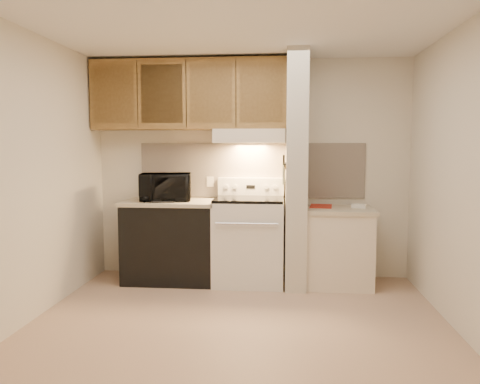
# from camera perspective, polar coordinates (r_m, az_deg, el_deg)

# --- Properties ---
(floor) EXTENTS (3.60, 3.60, 0.00)m
(floor) POSITION_cam_1_polar(r_m,az_deg,el_deg) (4.23, -0.08, -15.39)
(floor) COLOR tan
(floor) RESTS_ON ground
(ceiling) EXTENTS (3.60, 3.60, 0.00)m
(ceiling) POSITION_cam_1_polar(r_m,az_deg,el_deg) (4.07, -0.09, 19.63)
(ceiling) COLOR white
(ceiling) RESTS_ON wall_back
(wall_back) EXTENTS (3.60, 2.50, 0.02)m
(wall_back) POSITION_cam_1_polar(r_m,az_deg,el_deg) (5.45, 1.38, 2.82)
(wall_back) COLOR beige
(wall_back) RESTS_ON floor
(wall_left) EXTENTS (0.02, 3.00, 2.50)m
(wall_left) POSITION_cam_1_polar(r_m,az_deg,el_deg) (4.49, -23.60, 1.77)
(wall_left) COLOR beige
(wall_left) RESTS_ON floor
(wall_right) EXTENTS (0.02, 3.00, 2.50)m
(wall_right) POSITION_cam_1_polar(r_m,az_deg,el_deg) (4.19, 25.24, 1.46)
(wall_right) COLOR beige
(wall_right) RESTS_ON floor
(backsplash) EXTENTS (2.60, 0.02, 0.63)m
(backsplash) POSITION_cam_1_polar(r_m,az_deg,el_deg) (5.44, 1.37, 2.66)
(backsplash) COLOR #F1DCCA
(backsplash) RESTS_ON wall_back
(range_body) EXTENTS (0.76, 0.65, 0.92)m
(range_body) POSITION_cam_1_polar(r_m,az_deg,el_deg) (5.21, 1.10, -6.08)
(range_body) COLOR silver
(range_body) RESTS_ON floor
(oven_window) EXTENTS (0.50, 0.01, 0.30)m
(oven_window) POSITION_cam_1_polar(r_m,az_deg,el_deg) (4.89, 0.83, -6.37)
(oven_window) COLOR black
(oven_window) RESTS_ON range_body
(oven_handle) EXTENTS (0.65, 0.02, 0.02)m
(oven_handle) POSITION_cam_1_polar(r_m,az_deg,el_deg) (4.81, 0.80, -3.90)
(oven_handle) COLOR silver
(oven_handle) RESTS_ON range_body
(cooktop) EXTENTS (0.74, 0.64, 0.03)m
(cooktop) POSITION_cam_1_polar(r_m,az_deg,el_deg) (5.13, 1.11, -0.88)
(cooktop) COLOR black
(cooktop) RESTS_ON range_body
(range_backguard) EXTENTS (0.76, 0.08, 0.20)m
(range_backguard) POSITION_cam_1_polar(r_m,az_deg,el_deg) (5.40, 1.33, 0.67)
(range_backguard) COLOR silver
(range_backguard) RESTS_ON range_body
(range_display) EXTENTS (0.10, 0.01, 0.04)m
(range_display) POSITION_cam_1_polar(r_m,az_deg,el_deg) (5.36, 1.30, 0.63)
(range_display) COLOR black
(range_display) RESTS_ON range_backguard
(range_knob_left_outer) EXTENTS (0.05, 0.02, 0.05)m
(range_knob_left_outer) POSITION_cam_1_polar(r_m,az_deg,el_deg) (5.38, -1.67, 0.66)
(range_knob_left_outer) COLOR silver
(range_knob_left_outer) RESTS_ON range_backguard
(range_knob_left_inner) EXTENTS (0.05, 0.02, 0.05)m
(range_knob_left_inner) POSITION_cam_1_polar(r_m,az_deg,el_deg) (5.37, -0.61, 0.65)
(range_knob_left_inner) COLOR silver
(range_knob_left_inner) RESTS_ON range_backguard
(range_knob_right_inner) EXTENTS (0.05, 0.02, 0.05)m
(range_knob_right_inner) POSITION_cam_1_polar(r_m,az_deg,el_deg) (5.35, 3.23, 0.62)
(range_knob_right_inner) COLOR silver
(range_knob_right_inner) RESTS_ON range_backguard
(range_knob_right_outer) EXTENTS (0.05, 0.02, 0.05)m
(range_knob_right_outer) POSITION_cam_1_polar(r_m,az_deg,el_deg) (5.35, 4.30, 0.61)
(range_knob_right_outer) COLOR silver
(range_knob_right_outer) RESTS_ON range_backguard
(dishwasher_front) EXTENTS (1.00, 0.63, 0.87)m
(dishwasher_front) POSITION_cam_1_polar(r_m,az_deg,el_deg) (5.35, -8.38, -6.08)
(dishwasher_front) COLOR black
(dishwasher_front) RESTS_ON floor
(left_countertop) EXTENTS (1.04, 0.67, 0.04)m
(left_countertop) POSITION_cam_1_polar(r_m,az_deg,el_deg) (5.28, -8.45, -1.24)
(left_countertop) COLOR #C1B69A
(left_countertop) RESTS_ON dishwasher_front
(spoon_rest) EXTENTS (0.25, 0.12, 0.02)m
(spoon_rest) POSITION_cam_1_polar(r_m,az_deg,el_deg) (5.09, -9.37, -1.19)
(spoon_rest) COLOR black
(spoon_rest) RESTS_ON left_countertop
(teal_jar) EXTENTS (0.12, 0.12, 0.11)m
(teal_jar) POSITION_cam_1_polar(r_m,az_deg,el_deg) (5.58, -11.42, -0.18)
(teal_jar) COLOR #2B6A5D
(teal_jar) RESTS_ON left_countertop
(outlet) EXTENTS (0.08, 0.01, 0.12)m
(outlet) POSITION_cam_1_polar(r_m,az_deg,el_deg) (5.49, -3.65, 1.26)
(outlet) COLOR beige
(outlet) RESTS_ON backsplash
(microwave) EXTENTS (0.61, 0.46, 0.30)m
(microwave) POSITION_cam_1_polar(r_m,az_deg,el_deg) (5.26, -9.06, 0.60)
(microwave) COLOR black
(microwave) RESTS_ON left_countertop
(partition_pillar) EXTENTS (0.22, 0.70, 2.50)m
(partition_pillar) POSITION_cam_1_polar(r_m,az_deg,el_deg) (5.09, 6.86, 2.59)
(partition_pillar) COLOR beige
(partition_pillar) RESTS_ON floor
(pillar_trim) EXTENTS (0.01, 0.70, 0.04)m
(pillar_trim) POSITION_cam_1_polar(r_m,az_deg,el_deg) (5.08, 5.56, 3.16)
(pillar_trim) COLOR olive
(pillar_trim) RESTS_ON partition_pillar
(knife_strip) EXTENTS (0.02, 0.42, 0.04)m
(knife_strip) POSITION_cam_1_polar(r_m,az_deg,el_deg) (5.03, 5.49, 3.37)
(knife_strip) COLOR black
(knife_strip) RESTS_ON partition_pillar
(knife_blade_a) EXTENTS (0.01, 0.03, 0.16)m
(knife_blade_a) POSITION_cam_1_polar(r_m,az_deg,el_deg) (4.89, 5.35, 2.13)
(knife_blade_a) COLOR silver
(knife_blade_a) RESTS_ON knife_strip
(knife_handle_a) EXTENTS (0.02, 0.02, 0.10)m
(knife_handle_a) POSITION_cam_1_polar(r_m,az_deg,el_deg) (4.87, 5.37, 3.88)
(knife_handle_a) COLOR black
(knife_handle_a) RESTS_ON knife_strip
(knife_blade_b) EXTENTS (0.01, 0.04, 0.18)m
(knife_blade_b) POSITION_cam_1_polar(r_m,az_deg,el_deg) (4.97, 5.35, 2.07)
(knife_blade_b) COLOR silver
(knife_blade_b) RESTS_ON knife_strip
(knife_handle_b) EXTENTS (0.02, 0.02, 0.10)m
(knife_handle_b) POSITION_cam_1_polar(r_m,az_deg,el_deg) (4.94, 5.36, 3.91)
(knife_handle_b) COLOR black
(knife_handle_b) RESTS_ON knife_strip
(knife_blade_c) EXTENTS (0.01, 0.04, 0.20)m
(knife_blade_c) POSITION_cam_1_polar(r_m,az_deg,el_deg) (5.03, 5.35, 2.00)
(knife_blade_c) COLOR silver
(knife_blade_c) RESTS_ON knife_strip
(knife_handle_c) EXTENTS (0.02, 0.02, 0.10)m
(knife_handle_c) POSITION_cam_1_polar(r_m,az_deg,el_deg) (5.02, 5.36, 3.94)
(knife_handle_c) COLOR black
(knife_handle_c) RESTS_ON knife_strip
(knife_blade_d) EXTENTS (0.01, 0.04, 0.16)m
(knife_blade_d) POSITION_cam_1_polar(r_m,az_deg,el_deg) (5.10, 5.35, 2.28)
(knife_blade_d) COLOR silver
(knife_blade_d) RESTS_ON knife_strip
(knife_handle_d) EXTENTS (0.02, 0.02, 0.10)m
(knife_handle_d) POSITION_cam_1_polar(r_m,az_deg,el_deg) (5.12, 5.36, 3.97)
(knife_handle_d) COLOR black
(knife_handle_d) RESTS_ON knife_strip
(knife_blade_e) EXTENTS (0.01, 0.04, 0.18)m
(knife_blade_e) POSITION_cam_1_polar(r_m,az_deg,el_deg) (5.20, 5.34, 2.23)
(knife_blade_e) COLOR silver
(knife_blade_e) RESTS_ON knife_strip
(knife_handle_e) EXTENTS (0.02, 0.02, 0.10)m
(knife_handle_e) POSITION_cam_1_polar(r_m,az_deg,el_deg) (5.18, 5.36, 3.99)
(knife_handle_e) COLOR black
(knife_handle_e) RESTS_ON knife_strip
(oven_mitt) EXTENTS (0.03, 0.10, 0.24)m
(oven_mitt) POSITION_cam_1_polar(r_m,az_deg,el_deg) (5.26, 5.37, 2.30)
(oven_mitt) COLOR slate
(oven_mitt) RESTS_ON partition_pillar
(right_cab_base) EXTENTS (0.70, 0.60, 0.81)m
(right_cab_base) POSITION_cam_1_polar(r_m,az_deg,el_deg) (5.23, 11.83, -6.75)
(right_cab_base) COLOR beige
(right_cab_base) RESTS_ON floor
(right_countertop) EXTENTS (0.74, 0.64, 0.04)m
(right_countertop) POSITION_cam_1_polar(r_m,az_deg,el_deg) (5.16, 11.92, -2.14)
(right_countertop) COLOR #C1B69A
(right_countertop) RESTS_ON right_cab_base
(red_folder) EXTENTS (0.27, 0.34, 0.01)m
(red_folder) POSITION_cam_1_polar(r_m,az_deg,el_deg) (5.24, 9.84, -1.70)
(red_folder) COLOR #B02A1B
(red_folder) RESTS_ON right_countertop
(white_box) EXTENTS (0.17, 0.13, 0.04)m
(white_box) POSITION_cam_1_polar(r_m,az_deg,el_deg) (5.23, 14.27, -1.65)
(white_box) COLOR white
(white_box) RESTS_ON right_countertop
(range_hood) EXTENTS (0.78, 0.44, 0.15)m
(range_hood) POSITION_cam_1_polar(r_m,az_deg,el_deg) (5.22, 1.23, 6.82)
(range_hood) COLOR beige
(range_hood) RESTS_ON upper_cabinets
(hood_lip) EXTENTS (0.78, 0.04, 0.06)m
(hood_lip) POSITION_cam_1_polar(r_m,az_deg,el_deg) (5.01, 1.06, 6.36)
(hood_lip) COLOR beige
(hood_lip) RESTS_ON range_hood
(upper_cabinets) EXTENTS (2.18, 0.33, 0.77)m
(upper_cabinets) POSITION_cam_1_polar(r_m,az_deg,el_deg) (5.39, -6.22, 11.65)
(upper_cabinets) COLOR olive
(upper_cabinets) RESTS_ON wall_back
(cab_door_a) EXTENTS (0.46, 0.01, 0.63)m
(cab_door_a) POSITION_cam_1_polar(r_m,az_deg,el_deg) (5.46, -15.17, 11.41)
(cab_door_a) COLOR olive
(cab_door_a) RESTS_ON upper_cabinets
(cab_gap_a) EXTENTS (0.01, 0.01, 0.73)m
(cab_gap_a) POSITION_cam_1_polar(r_m,az_deg,el_deg) (5.37, -12.40, 11.58)
(cab_gap_a) COLOR black
(cab_gap_a) RESTS_ON upper_cabinets
(cab_door_b) EXTENTS (0.46, 0.01, 0.63)m
(cab_door_b) POSITION_cam_1_polar(r_m,az_deg,el_deg) (5.30, -9.52, 11.72)
(cab_door_b) COLOR olive
(cab_door_b) RESTS_ON upper_cabinets
(cab_gap_b) EXTENTS (0.01, 0.01, 0.73)m
(cab_gap_b) POSITION_cam_1_polar(r_m,az_deg,el_deg) (5.23, -6.58, 11.83)
(cab_gap_b) COLOR black
(cab_gap_b) RESTS_ON upper_cabinets
(cab_door_c) EXTENTS (0.46, 0.01, 0.63)m
(cab_door_c) POSITION_cam_1_polar(r_m,az_deg,el_deg) (5.19, -3.56, 11.91)
(cab_door_c) COLOR olive
(cab_door_c) RESTS_ON upper_cabinets
(cab_gap_c) EXTENTS (0.01, 0.01, 0.73)m
(cab_gap_c) POSITION_cam_1_polar(r_m,az_deg,el_deg) (5.15, -0.50, 11.97)
(cab_gap_c) COLOR black
(cab_gap_c) RESTS_ON upper_cabinets
(cab_door_d) EXTENTS (0.46, 0.01, 0.63)m
(cab_door_d) POSITION_cam_1_polar(r_m,az_deg,el_deg) (5.13, 2.60, 11.99)
(cab_door_d) COLOR olive
(cab_door_d) RESTS_ON upper_cabinets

